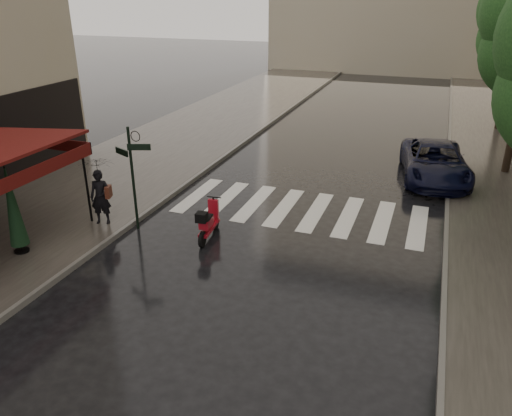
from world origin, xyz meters
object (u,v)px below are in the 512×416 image
Objects in this scene: pedestrian_with_umbrella at (97,171)px; scooter at (208,223)px; parked_car at (435,162)px; parasol_back at (12,204)px.

pedestrian_with_umbrella is 1.53× the size of scooter.
parked_car reaches higher than scooter.
parasol_back is at bearing -143.81° from parked_car.
parked_car is at bearing 44.73° from parasol_back.
scooter is (3.29, 0.36, -1.26)m from pedestrian_with_umbrella.
pedestrian_with_umbrella reaches higher than parked_car.
scooter is at bearing 31.80° from parasol_back.
pedestrian_with_umbrella is 0.96× the size of parasol_back.
scooter is 5.11m from parasol_back.
pedestrian_with_umbrella is 0.51× the size of parked_car.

